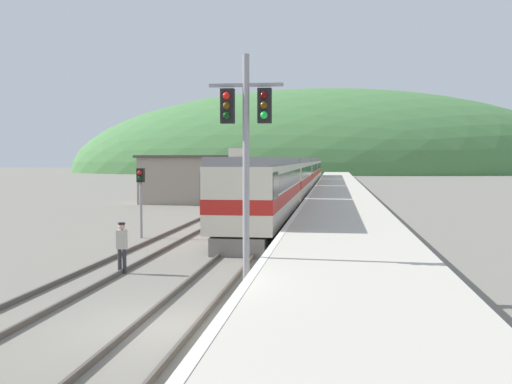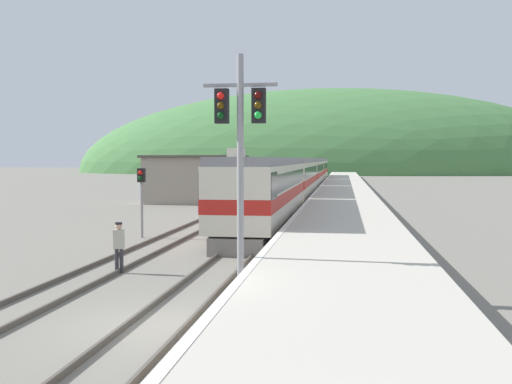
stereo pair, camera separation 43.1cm
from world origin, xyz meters
name	(u,v)px [view 2 (the right image)]	position (x,y,z in m)	size (l,w,h in m)	color
ground_plane	(159,326)	(0.00, 0.00, 0.00)	(500.00, 500.00, 0.00)	slate
track_main	(312,187)	(0.00, 70.00, 0.08)	(1.52, 180.00, 0.16)	#4C443D
track_siding	(282,187)	(-4.15, 70.00, 0.08)	(1.52, 180.00, 0.16)	#4C443D
platform	(344,192)	(4.41, 50.00, 0.56)	(5.23, 140.00, 1.13)	#BCB5A5
distant_hills	(329,173)	(0.00, 163.12, 0.00)	(151.97, 68.39, 48.76)	#477A42
station_shed	(195,179)	(-8.99, 39.23, 2.20)	(9.03, 5.39, 4.36)	gray
express_train_lead_car	(265,191)	(0.00, 19.70, 2.25)	(3.02, 19.73, 4.47)	black
carriage_second	(295,178)	(0.00, 41.16, 2.24)	(3.01, 20.95, 4.11)	black
carriage_third	(309,173)	(0.00, 62.99, 2.24)	(3.01, 20.95, 4.11)	black
carriage_fourth	(317,170)	(0.00, 84.82, 2.24)	(3.01, 20.95, 4.11)	black
signal_mast_main	(240,138)	(1.37, 3.61, 4.64)	(2.20, 0.42, 7.10)	gray
signal_post_siding	(141,187)	(-5.81, 15.49, 2.60)	(0.36, 0.42, 3.61)	gray
track_worker	(119,244)	(-3.44, 6.26, 1.04)	(0.38, 0.26, 1.81)	#2D2D33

